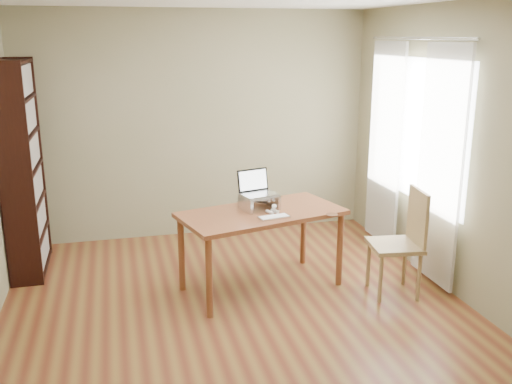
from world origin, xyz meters
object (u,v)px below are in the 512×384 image
object	(u,v)px
cat	(261,201)
chair	(403,238)
laptop	(258,188)
bookshelf	(23,169)
keyboard	(274,217)
desk	(262,221)

from	to	relation	value
cat	chair	size ratio (longest dim) A/B	0.49
laptop	bookshelf	bearing A→B (deg)	143.37
keyboard	chair	bearing A→B (deg)	-19.76
desk	keyboard	distance (m)	0.25
chair	bookshelf	bearing A→B (deg)	164.80
laptop	chair	world-z (taller)	laptop
desk	laptop	distance (m)	0.31
laptop	keyboard	distance (m)	0.40
laptop	keyboard	bearing A→B (deg)	-95.92
bookshelf	cat	xyz separation A→B (m)	(2.17, -0.88, -0.24)
cat	chair	xyz separation A→B (m)	(1.19, -0.54, -0.28)
keyboard	cat	world-z (taller)	cat
laptop	cat	distance (m)	0.13
bookshelf	laptop	bearing A→B (deg)	-21.79
desk	keyboard	xyz separation A→B (m)	(0.06, -0.22, 0.10)
bookshelf	cat	bearing A→B (deg)	-22.15
keyboard	chair	size ratio (longest dim) A/B	0.29
laptop	cat	size ratio (longest dim) A/B	0.75
bookshelf	desk	bearing A→B (deg)	-24.82
bookshelf	keyboard	xyz separation A→B (m)	(2.21, -1.21, -0.29)
keyboard	cat	bearing A→B (deg)	86.28
desk	keyboard	bearing A→B (deg)	-90.63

